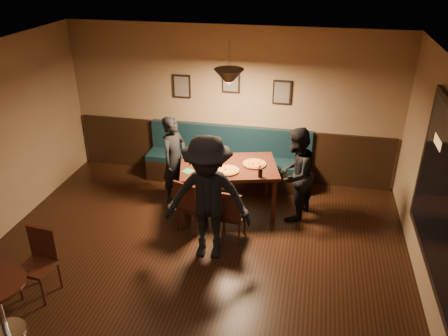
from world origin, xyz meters
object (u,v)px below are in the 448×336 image
diner_front (208,199)px  dining_table (228,188)px  tabasco_bottle (260,168)px  diner_left (174,160)px  soda_glass (260,173)px  chair_near_right (231,214)px  diner_right (295,174)px  cafe_chair_far (37,265)px  chair_near_left (192,204)px  booth_bench (228,157)px

diner_front → dining_table: bearing=85.1°
tabasco_bottle → dining_table: bearing=169.8°
dining_table → diner_left: (-0.96, 0.16, 0.35)m
soda_glass → diner_left: bearing=163.7°
chair_near_right → tabasco_bottle: (0.31, 0.70, 0.45)m
chair_near_right → diner_right: 1.23m
cafe_chair_far → chair_near_left: bearing=-123.9°
dining_table → diner_front: diner_front is taller
diner_left → diner_front: (0.92, -1.39, 0.15)m
diner_right → tabasco_bottle: 0.57m
soda_glass → tabasco_bottle: bearing=98.8°
cafe_chair_far → diner_front: bearing=-141.3°
chair_near_left → diner_left: size_ratio=0.58×
dining_table → chair_near_left: size_ratio=1.75×
booth_bench → diner_right: diner_right is taller
soda_glass → booth_bench: bearing=121.1°
diner_left → diner_right: bearing=-74.5°
cafe_chair_far → booth_bench: bearing=-110.8°
diner_front → diner_left: bearing=120.4°
diner_right → soda_glass: (-0.52, -0.30, 0.13)m
chair_near_left → diner_left: (-0.52, 0.82, 0.32)m
cafe_chair_far → tabasco_bottle: bearing=-130.3°
diner_right → soda_glass: bearing=-41.6°
booth_bench → cafe_chair_far: 3.84m
chair_near_left → diner_left: 1.02m
dining_table → diner_right: (1.06, 0.02, 0.36)m
dining_table → diner_front: (-0.04, -1.23, 0.50)m
diner_left → diner_front: 1.67m
diner_front → soda_glass: (0.59, 0.95, -0.02)m
chair_near_right → tabasco_bottle: tabasco_bottle is taller
soda_glass → cafe_chair_far: soda_glass is taller
chair_near_left → diner_right: 1.67m
diner_front → booth_bench: bearing=91.5°
diner_front → cafe_chair_far: size_ratio=2.05×
chair_near_left → chair_near_right: 0.65m
booth_bench → diner_left: diner_left is taller
booth_bench → cafe_chair_far: bearing=-116.4°
diner_front → diner_right: bearing=45.6°
booth_bench → diner_front: size_ratio=1.65×
tabasco_bottle → diner_left: bearing=170.3°
diner_front → tabasco_bottle: size_ratio=14.31×
booth_bench → diner_right: (1.28, -0.96, 0.27)m
diner_right → chair_near_left: bearing=-47.5°
diner_right → diner_front: size_ratio=0.84×
diner_front → soda_glass: bearing=55.4°
booth_bench → diner_left: 1.14m
dining_table → cafe_chair_far: bearing=-142.9°
chair_near_left → diner_right: diner_right is taller
diner_left → diner_right: 2.03m
cafe_chair_far → diner_right: bearing=-134.7°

